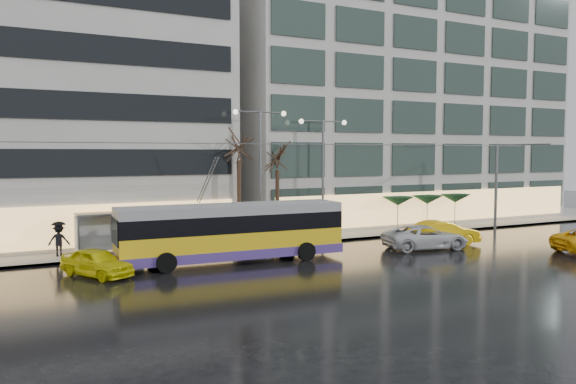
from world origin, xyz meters
TOP-DOWN VIEW (x-y plane):
  - ground at (0.00, 0.00)m, footprint 140.00×140.00m
  - sidewalk at (2.00, 14.00)m, footprint 80.00×10.00m
  - kerb at (2.00, 9.05)m, footprint 80.00×0.10m
  - building_right at (19.00, 19.00)m, footprint 32.00×14.00m
  - trolleybus at (-2.20, 5.38)m, footprint 13.10×5.32m
  - catenary at (1.00, 7.94)m, footprint 42.24×5.12m
  - bus_shelter at (-8.38, 10.69)m, footprint 4.20×1.60m
  - street_lamp_near at (2.00, 10.80)m, footprint 3.96×0.36m
  - street_lamp_far at (7.00, 10.80)m, footprint 3.96×0.36m
  - tree_a at (0.50, 11.00)m, footprint 3.20×3.20m
  - tree_b at (3.50, 11.20)m, footprint 3.20×3.20m
  - parasol_a at (14.00, 11.00)m, footprint 2.50×2.50m
  - parasol_b at (17.00, 11.00)m, footprint 2.50×2.50m
  - parasol_c at (20.00, 11.00)m, footprint 2.50×2.50m
  - taxi_a at (-9.70, 4.95)m, footprint 3.59×4.52m
  - taxi_b at (12.83, 4.58)m, footprint 5.23×2.73m
  - sedan_silver at (10.64, 3.78)m, footprint 5.98×3.60m
  - pedestrian_a at (-7.61, 10.18)m, footprint 1.24×1.26m
  - pedestrian_b at (-7.07, 10.95)m, footprint 0.84×0.68m
  - pedestrian_c at (-10.98, 10.99)m, footprint 1.37×1.00m

SIDE VIEW (x-z plane):
  - ground at x=0.00m, z-range 0.00..0.00m
  - sidewalk at x=2.00m, z-range 0.00..0.15m
  - kerb at x=2.00m, z-range 0.00..0.15m
  - taxi_a at x=-9.70m, z-range 0.00..1.44m
  - sedan_silver at x=10.64m, z-range 0.00..1.55m
  - taxi_b at x=12.83m, z-range 0.00..1.64m
  - pedestrian_b at x=-7.07m, z-range 0.15..1.77m
  - pedestrian_c at x=-10.98m, z-range 0.23..2.34m
  - pedestrian_a at x=-7.61m, z-range 0.47..2.66m
  - trolleybus at x=-2.20m, z-range -1.38..4.64m
  - bus_shelter at x=-8.38m, z-range 0.71..3.22m
  - parasol_a at x=14.00m, z-range 1.12..3.77m
  - parasol_b at x=17.00m, z-range 1.12..3.77m
  - parasol_c at x=20.00m, z-range 1.12..3.77m
  - catenary at x=1.00m, z-range 0.75..7.75m
  - street_lamp_far at x=7.00m, z-range 1.45..9.98m
  - street_lamp_near at x=2.00m, z-range 1.48..10.51m
  - tree_b at x=3.50m, z-range 2.55..10.25m
  - tree_a at x=0.50m, z-range 2.89..11.29m
  - building_right at x=19.00m, z-range 0.15..25.15m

